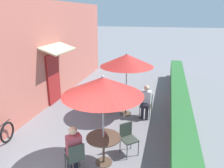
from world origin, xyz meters
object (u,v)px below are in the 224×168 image
(patio_umbrella_near, at_px, (103,86))
(patio_table_mid, at_px, (126,100))
(coffee_cup_near, at_px, (105,134))
(coffee_cup_mid, at_px, (123,94))
(seated_patron_mid_left, at_px, (146,100))
(cafe_chair_mid_right, at_px, (106,99))
(seated_patron_near_right, at_px, (73,147))
(cafe_chair_mid_left, at_px, (146,104))
(patio_table_near, at_px, (104,143))
(cafe_chair_near_left, at_px, (128,136))
(seated_patron_mid_right, at_px, (107,94))
(cafe_chair_near_right, at_px, (75,156))
(patio_umbrella_mid, at_px, (127,60))

(patio_umbrella_near, relative_size, patio_table_mid, 2.72)
(coffee_cup_near, bearing_deg, coffee_cup_mid, 92.66)
(seated_patron_mid_left, bearing_deg, cafe_chair_mid_right, 1.52)
(patio_table_mid, bearing_deg, coffee_cup_mid, -162.60)
(seated_patron_near_right, relative_size, cafe_chair_mid_left, 1.44)
(patio_table_near, bearing_deg, seated_patron_mid_left, 75.09)
(cafe_chair_near_left, distance_m, coffee_cup_near, 0.76)
(patio_table_mid, height_order, seated_patron_mid_right, seated_patron_mid_right)
(patio_umbrella_near, height_order, seated_patron_mid_right, patio_umbrella_near)
(cafe_chair_near_right, relative_size, cafe_chair_mid_right, 1.00)
(seated_patron_near_right, bearing_deg, coffee_cup_near, 1.42)
(cafe_chair_mid_right, distance_m, coffee_cup_mid, 0.72)
(patio_umbrella_near, xyz_separation_m, seated_patron_near_right, (-0.59, -0.50, -1.41))
(coffee_cup_near, bearing_deg, patio_umbrella_mid, 90.31)
(patio_umbrella_near, xyz_separation_m, seated_patron_mid_left, (0.76, 2.85, -1.41))
(cafe_chair_near_left, height_order, seated_patron_near_right, seated_patron_near_right)
(cafe_chair_near_left, distance_m, coffee_cup_mid, 2.46)
(cafe_chair_near_left, distance_m, seated_patron_mid_right, 2.84)
(patio_table_near, height_order, cafe_chair_mid_right, cafe_chair_mid_right)
(coffee_cup_near, xyz_separation_m, patio_umbrella_mid, (-0.02, 2.89, 1.29))
(patio_table_near, distance_m, cafe_chair_mid_left, 3.06)
(seated_patron_mid_left, relative_size, seated_patron_mid_right, 1.00)
(cafe_chair_near_left, bearing_deg, cafe_chair_near_right, 5.64)
(cafe_chair_mid_right, bearing_deg, patio_umbrella_mid, 5.64)
(cafe_chair_mid_left, relative_size, seated_patron_mid_right, 0.70)
(patio_umbrella_mid, xyz_separation_m, cafe_chair_mid_left, (0.78, -0.02, -1.58))
(patio_umbrella_near, bearing_deg, cafe_chair_mid_left, 75.36)
(cafe_chair_near_right, distance_m, seated_patron_near_right, 0.20)
(cafe_chair_near_right, distance_m, coffee_cup_near, 0.90)
(cafe_chair_mid_right, bearing_deg, seated_patron_mid_right, 90.00)
(patio_table_near, xyz_separation_m, patio_table_mid, (-0.00, 2.98, 0.00))
(cafe_chair_mid_right, relative_size, coffee_cup_mid, 9.67)
(patio_umbrella_near, bearing_deg, seated_patron_mid_left, 75.09)
(patio_umbrella_near, height_order, patio_table_mid, patio_umbrella_near)
(coffee_cup_near, xyz_separation_m, patio_table_mid, (-0.02, 2.89, -0.23))
(seated_patron_near_right, height_order, cafe_chair_mid_right, seated_patron_near_right)
(seated_patron_near_right, relative_size, patio_table_mid, 1.44)
(seated_patron_near_right, height_order, coffee_cup_near, seated_patron_near_right)
(patio_table_near, relative_size, seated_patron_mid_right, 0.69)
(cafe_chair_near_right, bearing_deg, patio_umbrella_mid, 38.91)
(cafe_chair_mid_right, bearing_deg, coffee_cup_near, -67.47)
(cafe_chair_mid_left, height_order, seated_patron_mid_right, seated_patron_mid_right)
(cafe_chair_near_left, distance_m, patio_umbrella_mid, 2.92)
(cafe_chair_mid_left, bearing_deg, coffee_cup_mid, 8.21)
(patio_table_mid, bearing_deg, cafe_chair_mid_right, 178.33)
(cafe_chair_near_left, distance_m, seated_patron_near_right, 1.56)
(coffee_cup_near, distance_m, cafe_chair_mid_right, 3.04)
(cafe_chair_near_right, height_order, cafe_chair_mid_left, same)
(cafe_chair_mid_left, relative_size, seated_patron_mid_left, 0.70)
(seated_patron_mid_right, bearing_deg, cafe_chair_near_right, -78.77)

